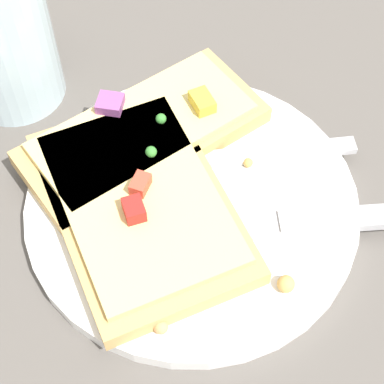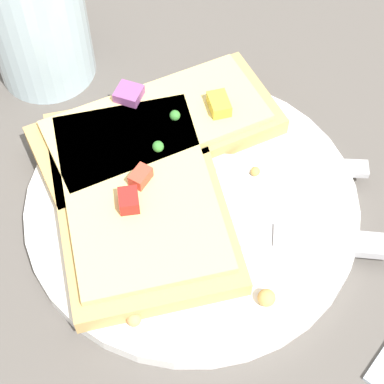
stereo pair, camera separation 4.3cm
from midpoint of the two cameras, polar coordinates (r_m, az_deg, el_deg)
ground_plane at (r=0.45m, az=2.74°, el=-1.78°), size 4.00×4.00×0.00m
plate at (r=0.44m, az=2.77°, el=-1.36°), size 0.23×0.23×0.01m
fork at (r=0.45m, az=2.41°, el=2.54°), size 0.15×0.19×0.01m
knife at (r=0.43m, az=8.96°, el=-4.06°), size 0.13×0.18×0.01m
pizza_slice_main at (r=0.43m, az=-1.88°, el=-0.54°), size 0.19×0.20×0.03m
pizza_slice_corner at (r=0.46m, az=-0.47°, el=5.58°), size 0.19×0.14×0.03m
crumb_scatter at (r=0.41m, az=4.62°, el=-5.38°), size 0.14×0.10×0.01m
drinking_glass at (r=0.50m, az=-11.36°, el=15.21°), size 0.08×0.08×0.12m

